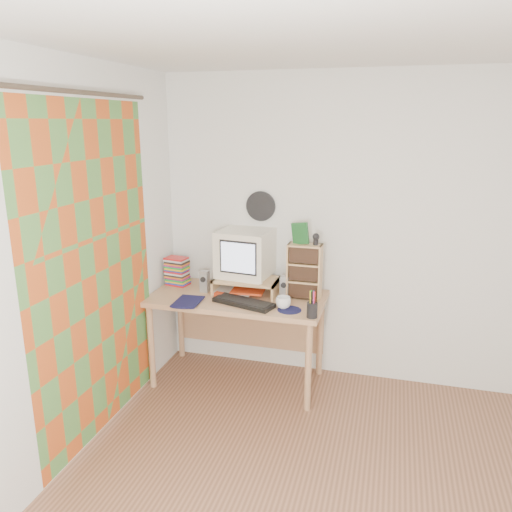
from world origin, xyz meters
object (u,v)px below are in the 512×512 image
Objects in this scene: desk at (240,309)px; diary at (176,299)px; keyboard at (244,303)px; cd_rack at (304,271)px; crt_monitor at (244,254)px; dvd_stack at (177,270)px; mug at (283,303)px.

desk is 0.55m from diary.
cd_rack is at bearing 49.96° from keyboard.
crt_monitor reaches higher than dvd_stack.
desk is 5.90× the size of diary.
diary is (-0.94, -0.37, -0.20)m from cd_rack.
diary is at bearing -152.99° from keyboard.
keyboard is 0.77m from dvd_stack.
mug reaches higher than diary.
mug is 0.48× the size of diary.
diary is (0.17, -0.40, -0.10)m from dvd_stack.
mug is (-0.11, -0.27, -0.18)m from cd_rack.
desk is 0.51m from mug.
dvd_stack is at bearing 163.20° from mug.
mug is (1.00, -0.30, -0.08)m from dvd_stack.
crt_monitor is at bearing 123.21° from keyboard.
keyboard is 0.31m from mug.
cd_rack reaches higher than diary.
crt_monitor reaches higher than keyboard.
diary is at bearing -141.72° from desk.
cd_rack is 1.86× the size of diary.
dvd_stack is (-0.60, -0.01, -0.18)m from crt_monitor.
crt_monitor is at bearing 82.48° from desk.
mug is at bearing -110.96° from cd_rack.
dvd_stack reaches higher than diary.
cd_rack is (0.51, -0.05, -0.09)m from crt_monitor.
desk is 12.26× the size of mug.
desk is 0.30m from keyboard.
cd_rack reaches higher than desk.
diary reaches higher than keyboard.
mug is at bearing 18.03° from keyboard.
dvd_stack is at bearing 179.29° from cd_rack.
crt_monitor reaches higher than diary.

